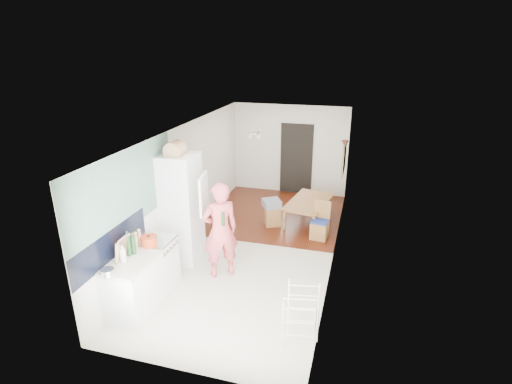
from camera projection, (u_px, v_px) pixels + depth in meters
The scene contains 32 objects.
room_shell at pixel (256, 193), 7.98m from camera, with size 3.20×7.00×2.50m, color silver, non-canonical shape.
floor at pixel (256, 248), 8.42m from camera, with size 3.20×7.00×0.01m, color beige.
wood_floor_overlay at pixel (276, 214), 10.09m from camera, with size 3.20×3.30×0.01m, color #562212.
sage_wall_panel at pixel (126, 191), 6.37m from camera, with size 0.02×3.00×1.30m, color slate.
tile_splashback at pixel (112, 245), 6.12m from camera, with size 0.02×1.90×0.50m, color black.
doorway_recess at pixel (296, 159), 11.15m from camera, with size 0.90×0.04×2.00m, color black.
base_cabinet at pixel (133, 288), 6.30m from camera, with size 0.60×0.90×0.86m, color white.
worktop at pixel (130, 263), 6.14m from camera, with size 0.62×0.92×0.06m, color beige.
range_cooker at pixel (157, 264), 6.97m from camera, with size 0.60×0.60×0.88m, color white.
cooker_top at pixel (154, 240), 6.81m from camera, with size 0.60×0.60×0.04m, color silver.
fridge_housing at pixel (181, 209), 7.66m from camera, with size 0.66×0.66×2.15m, color white.
fridge_door at pixel (204, 194), 7.07m from camera, with size 0.56×0.04×0.70m, color white.
fridge_interior at pixel (195, 187), 7.41m from camera, with size 0.02×0.52×0.66m, color white.
pinboard at pixel (344, 159), 9.19m from camera, with size 0.03×0.90×0.70m, color tan.
pinboard_frame at pixel (343, 159), 9.19m from camera, with size 0.01×0.94×0.74m, color olive.
wall_sconce at pixel (345, 144), 9.71m from camera, with size 0.18×0.18×0.16m, color maroon.
person at pixel (220, 222), 7.09m from camera, with size 0.78×0.51×2.14m, color #D35154.
dining_table at pixel (310, 213), 9.58m from camera, with size 1.29×0.72×0.45m, color olive.
dining_chair at pixel (320, 221), 8.68m from camera, with size 0.36×0.36×0.85m, color olive, non-canonical shape.
stool at pixel (272, 216), 9.40m from camera, with size 0.35×0.35×0.46m, color olive, non-canonical shape.
grey_drape at pixel (272, 203), 9.29m from camera, with size 0.38×0.38×0.17m, color slate.
drying_rack at pixel (301, 318), 5.59m from camera, with size 0.46×0.41×0.89m, color white, non-canonical shape.
bread_bin at pixel (175, 150), 7.22m from camera, with size 0.35×0.33×0.18m, color tan, non-canonical shape.
red_casserole at pixel (149, 241), 6.58m from camera, with size 0.27×0.27×0.16m, color #C23B19.
steel_pan at pixel (108, 272), 5.75m from camera, with size 0.19×0.19×0.10m, color silver.
held_bottle at pixel (223, 219), 6.93m from camera, with size 0.06×0.06×0.26m, color #1B3C1C.
bottle_a at pixel (128, 246), 6.24m from camera, with size 0.08×0.08×0.33m, color #1B3C1C.
bottle_b at pixel (133, 245), 6.29m from camera, with size 0.07×0.07×0.30m, color #1B3C1C.
bottle_c at pixel (123, 256), 6.07m from camera, with size 0.09×0.09×0.22m, color silver.
pepper_mill_front at pixel (136, 242), 6.48m from camera, with size 0.06×0.06×0.23m, color tan.
pepper_mill_back at pixel (140, 238), 6.60m from camera, with size 0.06×0.06×0.22m, color tan.
chopping_boards at pixel (123, 248), 6.11m from camera, with size 0.04×0.28×0.38m, color tan, non-canonical shape.
Camera 1 is at (2.02, -7.19, 4.08)m, focal length 28.00 mm.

